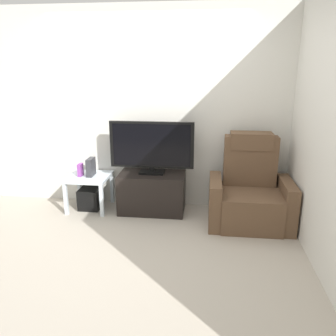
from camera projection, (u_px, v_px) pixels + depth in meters
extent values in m
plane|color=#B2A899|center=(131.00, 240.00, 3.77)|extent=(6.40, 6.40, 0.00)
cube|color=silver|center=(147.00, 110.00, 4.47)|extent=(6.40, 0.06, 2.60)
cube|color=silver|center=(323.00, 128.00, 3.18)|extent=(0.06, 4.48, 2.60)
cube|color=black|center=(152.00, 192.00, 4.47)|extent=(0.85, 0.49, 0.52)
cube|color=black|center=(149.00, 191.00, 4.21)|extent=(0.78, 0.02, 0.02)
cube|color=black|center=(150.00, 187.00, 4.25)|extent=(0.34, 0.11, 0.04)
cube|color=black|center=(152.00, 172.00, 4.41)|extent=(0.32, 0.20, 0.03)
cube|color=black|center=(152.00, 169.00, 4.40)|extent=(0.06, 0.04, 0.05)
cube|color=black|center=(152.00, 145.00, 4.30)|extent=(1.08, 0.05, 0.59)
cube|color=black|center=(151.00, 145.00, 4.28)|extent=(0.99, 0.01, 0.53)
cube|color=brown|center=(250.00, 208.00, 4.10)|extent=(0.70, 0.72, 0.42)
cube|color=brown|center=(250.00, 161.00, 4.20)|extent=(0.64, 0.20, 0.62)
cube|color=brown|center=(251.00, 141.00, 4.15)|extent=(0.50, 0.26, 0.20)
cube|color=brown|center=(215.00, 201.00, 4.12)|extent=(0.14, 0.68, 0.56)
cube|color=brown|center=(286.00, 204.00, 4.03)|extent=(0.14, 0.68, 0.56)
cube|color=silver|center=(89.00, 177.00, 4.50)|extent=(0.54, 0.54, 0.04)
cube|color=silver|center=(66.00, 199.00, 4.36)|extent=(0.04, 0.04, 0.43)
cube|color=silver|center=(102.00, 201.00, 4.31)|extent=(0.04, 0.04, 0.43)
cube|color=silver|center=(79.00, 187.00, 4.82)|extent=(0.04, 0.04, 0.43)
cube|color=silver|center=(112.00, 188.00, 4.76)|extent=(0.04, 0.04, 0.43)
cube|color=black|center=(90.00, 198.00, 4.58)|extent=(0.28, 0.28, 0.28)
cube|color=purple|center=(80.00, 170.00, 4.46)|extent=(0.05, 0.11, 0.16)
cube|color=#333338|center=(91.00, 167.00, 4.46)|extent=(0.07, 0.20, 0.23)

